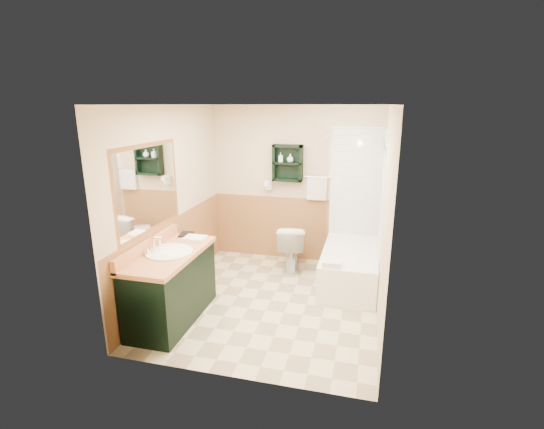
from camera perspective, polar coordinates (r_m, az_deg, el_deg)
The scene contains 25 objects.
floor at distance 5.12m, azimuth -0.12°, elevation -12.33°, with size 3.00×3.00×0.00m, color beige.
back_wall at distance 6.12m, azimuth 3.38°, elevation 4.32°, with size 2.60×0.04×2.40m, color beige.
left_wall at distance 5.15m, azimuth -14.52°, elevation 1.66°, with size 0.04×3.00×2.40m, color beige.
right_wall at distance 4.55m, azimuth 16.22°, elevation -0.31°, with size 0.04×3.00×2.40m, color beige.
ceiling at distance 4.52m, azimuth -0.14°, elevation 15.89°, with size 2.60×3.00×0.04m, color white.
wainscot_left at distance 5.34m, azimuth -13.67°, elevation -5.66°, with size 2.98×2.98×1.00m, color #A66A43, non-canonical shape.
wainscot_back at distance 6.27m, azimuth 3.21°, elevation -2.03°, with size 2.58×2.58×1.00m, color #A66A43, non-canonical shape.
mirror_frame at distance 4.60m, azimuth -17.45°, elevation 3.62°, with size 1.30×1.30×1.00m, color brown, non-canonical shape.
mirror_glass at distance 4.60m, azimuth -17.39°, elevation 3.62°, with size 1.20×1.20×0.90m, color white, non-canonical shape.
tile_right at distance 5.31m, azimuth 15.44°, elevation 0.33°, with size 1.50×1.50×2.10m, color white, non-canonical shape.
tile_back at distance 6.01m, azimuth 12.92°, elevation 2.26°, with size 0.95×0.95×2.10m, color white, non-canonical shape.
tile_accent at distance 5.16m, azimuth 16.02°, elevation 9.48°, with size 1.50×1.50×0.10m, color #134433, non-canonical shape.
wall_shelf at distance 5.97m, azimuth 2.27°, elevation 7.45°, with size 0.45×0.15×0.55m, color black.
hair_dryer at distance 6.12m, azimuth -0.47°, elevation 4.34°, with size 0.10×0.24×0.18m, color white, non-canonical shape.
towel_bar at distance 5.97m, azimuth 6.59°, elevation 5.42°, with size 0.40×0.06×0.40m, color silver, non-canonical shape.
curtain_rod at distance 5.18m, azimuth 7.76°, elevation 11.07°, with size 0.03×0.03×1.60m, color silver.
shower_curtain at distance 5.48m, azimuth 7.65°, elevation 2.32°, with size 1.05×1.05×1.70m, color #BAA98C, non-canonical shape.
vanity at distance 4.69m, azimuth -14.33°, elevation -10.02°, with size 0.59×1.29×0.82m, color black.
bathtub at distance 5.59m, azimuth 11.18°, elevation -7.35°, with size 0.73×1.50×0.49m, color white.
toilet at distance 5.89m, azimuth 2.77°, elevation -4.76°, with size 0.40×0.71×0.70m, color white.
counter_towel at distance 4.87m, azimuth -11.10°, elevation -3.42°, with size 0.25×0.20×0.04m, color silver.
vanity_book at distance 5.06m, azimuth -13.25°, elevation -1.74°, with size 0.16×0.02×0.21m, color black.
tub_towel at distance 4.91m, azimuth 8.68°, elevation -7.02°, with size 0.22×0.19×0.07m, color silver.
soap_bottle_a at distance 5.98m, azimuth 1.25°, elevation 7.93°, with size 0.06×0.14×0.06m, color white.
soap_bottle_b at distance 5.95m, azimuth 2.65°, elevation 8.03°, with size 0.10×0.12×0.10m, color white.
Camera 1 is at (1.11, -4.38, 2.40)m, focal length 26.00 mm.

